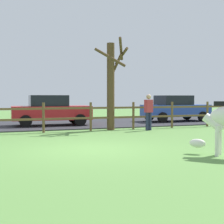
{
  "coord_description": "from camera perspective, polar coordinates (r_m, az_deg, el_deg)",
  "views": [
    {
      "loc": [
        -2.83,
        -9.2,
        1.53
      ],
      "look_at": [
        1.24,
        1.35,
        1.01
      ],
      "focal_mm": 53.26,
      "sensor_mm": 36.0,
      "label": 1
    }
  ],
  "objects": [
    {
      "name": "parked_car_red",
      "position": [
        17.52,
        -10.5,
        0.34
      ],
      "size": [
        4.08,
        2.05,
        1.56
      ],
      "color": "red",
      "rests_on": "parking_asphalt"
    },
    {
      "name": "parking_asphalt",
      "position": [
        18.77,
        -12.39,
        -2.03
      ],
      "size": [
        28.0,
        7.4,
        0.05
      ],
      "primitive_type": "cube",
      "color": "#2D2D33",
      "rests_on": "ground_plane"
    },
    {
      "name": "ground_plane",
      "position": [
        9.74,
        -3.98,
        -6.4
      ],
      "size": [
        60.0,
        60.0,
        0.0
      ],
      "primitive_type": "plane",
      "color": "#5B8C42"
    },
    {
      "name": "parked_car_blue",
      "position": [
        20.49,
        10.77,
        0.66
      ],
      "size": [
        4.04,
        1.95,
        1.56
      ],
      "color": "#2D4CAD",
      "rests_on": "parking_asphalt"
    },
    {
      "name": "visitor_near_fence",
      "position": [
        15.16,
        6.3,
        0.26
      ],
      "size": [
        0.4,
        0.31,
        1.64
      ],
      "color": "#232847",
      "rests_on": "ground_plane"
    },
    {
      "name": "bare_tree",
      "position": [
        15.27,
        -0.08,
        5.07
      ],
      "size": [
        1.63,
        1.57,
        4.19
      ],
      "color": "#513A23",
      "rests_on": "ground_plane"
    },
    {
      "name": "paddock_fence",
      "position": [
        14.41,
        -11.68,
        -0.59
      ],
      "size": [
        21.16,
        0.11,
        1.28
      ],
      "color": "brown",
      "rests_on": "ground_plane"
    }
  ]
}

